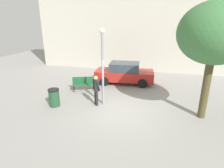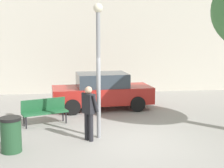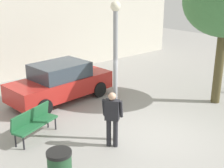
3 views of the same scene
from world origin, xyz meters
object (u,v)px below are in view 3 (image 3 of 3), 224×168
Objects in this scene: person_by_lamppost at (112,116)px; parked_car_red at (61,82)px; park_bench at (34,121)px; lamppost at (115,62)px.

parked_car_red is (0.76, 4.12, -0.19)m from person_by_lamppost.
park_bench is at bearing 127.51° from person_by_lamppost.
park_bench is 3.14m from parked_car_red.
person_by_lamppost reaches higher than parked_car_red.
lamppost is 4.25m from parked_car_red.
lamppost reaches higher than park_bench.
park_bench is (-1.50, 1.95, -0.42)m from person_by_lamppost.
lamppost is 2.47× the size of park_bench.
lamppost is 3.14m from park_bench.
person_by_lamppost is 4.19m from parked_car_red.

